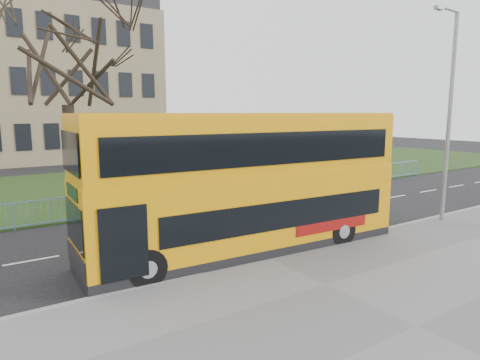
{
  "coord_description": "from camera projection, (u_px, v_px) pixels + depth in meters",
  "views": [
    {
      "loc": [
        -7.74,
        -11.6,
        4.55
      ],
      "look_at": [
        0.77,
        1.0,
        2.12
      ],
      "focal_mm": 32.0,
      "sensor_mm": 36.0,
      "label": 1
    }
  ],
  "objects": [
    {
      "name": "guard_railing",
      "position": [
        159.0,
        199.0,
        19.8
      ],
      "size": [
        40.0,
        0.12,
        1.1
      ],
      "primitive_type": null,
      "color": "#6E9CC5",
      "rests_on": "ground"
    },
    {
      "name": "kerb",
      "position": [
        265.0,
        258.0,
        13.21
      ],
      "size": [
        80.0,
        0.2,
        0.14
      ],
      "primitive_type": "cube",
      "color": "gray",
      "rests_on": "ground"
    },
    {
      "name": "street_lamp",
      "position": [
        449.0,
        109.0,
        16.95
      ],
      "size": [
        1.75,
        0.31,
        8.28
      ],
      "rotation": [
        0.0,
        0.0,
        0.08
      ],
      "color": "gray",
      "rests_on": "pavement"
    },
    {
      "name": "ground",
      "position": [
        238.0,
        248.0,
        14.49
      ],
      "size": [
        120.0,
        120.0,
        0.0
      ],
      "primitive_type": "plane",
      "color": "black",
      "rests_on": "ground"
    },
    {
      "name": "pavement",
      "position": [
        416.0,
        329.0,
        8.96
      ],
      "size": [
        80.0,
        10.5,
        0.12
      ],
      "primitive_type": "cube",
      "color": "slate",
      "rests_on": "ground"
    },
    {
      "name": "yellow_bus",
      "position": [
        248.0,
        180.0,
        13.72
      ],
      "size": [
        10.76,
        3.11,
        4.46
      ],
      "rotation": [
        0.0,
        0.0,
        -0.05
      ],
      "color": "orange",
      "rests_on": "ground"
    },
    {
      "name": "grass_verge",
      "position": [
        108.0,
        186.0,
        26.18
      ],
      "size": [
        80.0,
        15.4,
        0.08
      ],
      "primitive_type": "cube",
      "color": "#1E3714",
      "rests_on": "ground"
    },
    {
      "name": "bare_tree",
      "position": [
        67.0,
        85.0,
        20.1
      ],
      "size": [
        8.0,
        8.0,
        11.43
      ],
      "primitive_type": null,
      "color": "black",
      "rests_on": "grass_verge"
    }
  ]
}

